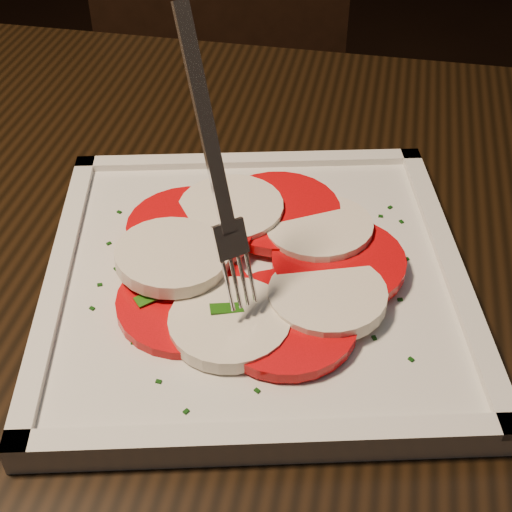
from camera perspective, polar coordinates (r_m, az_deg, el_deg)
table at (r=0.58m, az=2.07°, el=-10.34°), size 1.24×0.87×0.75m
chair at (r=1.19m, az=-2.89°, el=12.46°), size 0.48×0.48×0.93m
plate at (r=0.51m, az=0.00°, el=-1.92°), size 0.34×0.34×0.01m
caprese_salad at (r=0.49m, az=0.00°, el=-0.45°), size 0.22×0.23×0.03m
fork at (r=0.42m, az=-3.89°, el=7.90°), size 0.07×0.07×0.17m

